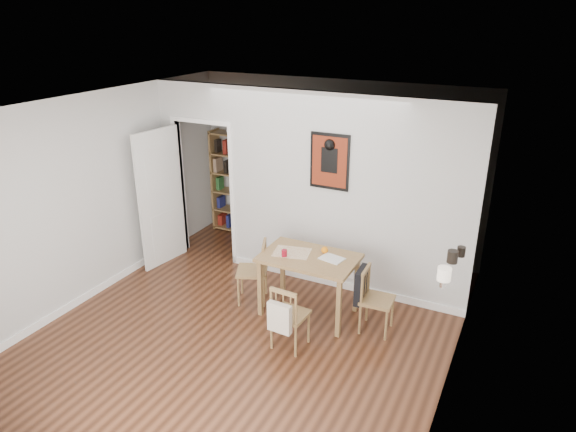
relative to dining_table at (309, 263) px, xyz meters
The scene contains 15 objects.
ground 1.02m from the dining_table, 129.05° to the right, with size 5.20×5.20×0.00m, color brown.
room_shell 1.04m from the dining_table, 116.26° to the left, with size 5.20×5.20×5.20m.
dining_table is the anchor object (origin of this frame).
chair_left 0.82m from the dining_table, behind, with size 0.55×0.55×0.83m.
chair_right 0.89m from the dining_table, ahead, with size 0.47×0.41×0.79m.
chair_front 0.78m from the dining_table, 82.50° to the right, with size 0.41×0.46×0.79m.
bookshelf 2.86m from the dining_table, 140.49° to the left, with size 0.72×0.29×1.70m.
fireplace 1.72m from the dining_table, 11.22° to the right, with size 0.45×1.25×1.16m.
red_glass 0.33m from the dining_table, 153.37° to the right, with size 0.07×0.07×0.09m, color maroon.
orange_fruit 0.25m from the dining_table, 50.90° to the left, with size 0.08×0.08×0.08m, color orange.
placemat 0.25m from the dining_table, behind, with size 0.43×0.33×0.00m, color beige.
notebook 0.29m from the dining_table, 11.07° to the left, with size 0.27×0.20×0.01m, color silver.
mantel_lamp 1.91m from the dining_table, 23.68° to the right, with size 0.13×0.13×0.20m.
ceramic_jar_a 1.74m from the dining_table, ahead, with size 0.11×0.11×0.13m, color black.
ceramic_jar_b 1.78m from the dining_table, ahead, with size 0.08×0.08×0.11m, color black.
Camera 1 is at (2.69, -4.45, 3.51)m, focal length 32.00 mm.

